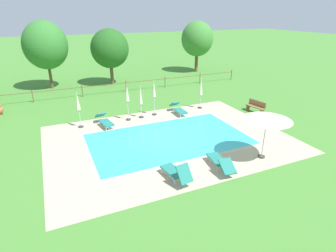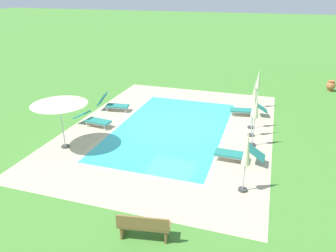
% 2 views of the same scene
% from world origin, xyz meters
% --- Properties ---
extents(ground_plane, '(160.00, 160.00, 0.00)m').
position_xyz_m(ground_plane, '(0.00, 0.00, 0.00)').
color(ground_plane, '#478433').
extents(pool_deck_paving, '(13.69, 9.97, 0.01)m').
position_xyz_m(pool_deck_paving, '(0.00, 0.00, 0.00)').
color(pool_deck_paving, '#BCAD8E').
rests_on(pool_deck_paving, ground).
extents(swimming_pool_water, '(9.04, 5.31, 0.01)m').
position_xyz_m(swimming_pool_water, '(0.00, 0.00, 0.01)').
color(swimming_pool_water, '#38C6D1').
rests_on(swimming_pool_water, ground).
extents(pool_coping_rim, '(9.52, 5.79, 0.01)m').
position_xyz_m(pool_coping_rim, '(0.00, 0.00, 0.01)').
color(pool_coping_rim, beige).
rests_on(pool_coping_rim, ground).
extents(sun_lounger_north_near_steps, '(0.90, 2.10, 0.79)m').
position_xyz_m(sun_lounger_north_near_steps, '(-2.98, 3.52, 0.36)').
color(sun_lounger_north_near_steps, '#237A70').
rests_on(sun_lounger_north_near_steps, ground).
extents(sun_lounger_north_mid, '(0.86, 2.13, 0.72)m').
position_xyz_m(sun_lounger_north_mid, '(0.90, -3.93, 0.35)').
color(sun_lounger_north_mid, '#237A70').
rests_on(sun_lounger_north_mid, ground).
extents(sun_lounger_north_far, '(0.65, 2.04, 0.79)m').
position_xyz_m(sun_lounger_north_far, '(2.41, 3.61, 0.36)').
color(sun_lounger_north_far, '#237A70').
rests_on(sun_lounger_north_far, ground).
extents(sun_lounger_north_end, '(0.84, 1.88, 1.02)m').
position_xyz_m(sun_lounger_north_end, '(-1.44, -3.98, 0.40)').
color(sun_lounger_north_end, '#237A70').
rests_on(sun_lounger_north_end, ground).
extents(patio_umbrella_open_foreground, '(2.40, 2.40, 2.42)m').
position_xyz_m(patio_umbrella_open_foreground, '(3.45, -3.93, 2.21)').
color(patio_umbrella_open_foreground, '#383838').
rests_on(patio_umbrella_open_foreground, ground).
extents(patio_umbrella_closed_row_west, '(0.32, 0.32, 2.35)m').
position_xyz_m(patio_umbrella_closed_row_west, '(4.46, 4.04, 1.56)').
color(patio_umbrella_closed_row_west, '#383838').
rests_on(patio_umbrella_closed_row_west, ground).
extents(patio_umbrella_closed_row_mid_west, '(0.32, 0.32, 2.28)m').
position_xyz_m(patio_umbrella_closed_row_mid_west, '(-0.33, 3.96, 1.46)').
color(patio_umbrella_closed_row_mid_west, '#383838').
rests_on(patio_umbrella_closed_row_mid_west, ground).
extents(patio_umbrella_closed_row_centre, '(0.32, 0.32, 2.49)m').
position_xyz_m(patio_umbrella_closed_row_centre, '(-1.29, 3.88, 1.71)').
color(patio_umbrella_closed_row_centre, '#383838').
rests_on(patio_umbrella_closed_row_centre, ground).
extents(patio_umbrella_closed_row_mid_east, '(0.32, 0.32, 2.52)m').
position_xyz_m(patio_umbrella_closed_row_mid_east, '(0.71, 4.09, 1.67)').
color(patio_umbrella_closed_row_mid_east, '#383838').
rests_on(patio_umbrella_closed_row_mid_east, ground).
extents(patio_umbrella_closed_row_east, '(0.32, 0.32, 2.31)m').
position_xyz_m(patio_umbrella_closed_row_east, '(-4.46, 3.89, 1.54)').
color(patio_umbrella_closed_row_east, '#383838').
rests_on(patio_umbrella_closed_row_east, ground).
extents(wooden_bench_lawn_side, '(0.70, 1.55, 0.87)m').
position_xyz_m(wooden_bench_lawn_side, '(7.74, 1.58, 0.47)').
color(wooden_bench_lawn_side, olive).
rests_on(wooden_bench_lawn_side, ground).
extents(perimeter_fence, '(23.55, 0.08, 1.05)m').
position_xyz_m(perimeter_fence, '(0.57, 10.85, 0.71)').
color(perimeter_fence, brown).
rests_on(perimeter_fence, ground).
extents(tree_far_west, '(3.66, 3.66, 5.41)m').
position_xyz_m(tree_far_west, '(0.07, 14.13, 3.53)').
color(tree_far_west, brown).
rests_on(tree_far_west, ground).
extents(tree_west_mid, '(3.97, 3.97, 6.19)m').
position_xyz_m(tree_west_mid, '(-5.62, 15.04, 4.01)').
color(tree_west_mid, brown).
rests_on(tree_west_mid, ground).
extents(tree_centre, '(3.73, 3.73, 5.88)m').
position_xyz_m(tree_centre, '(10.96, 16.18, 3.85)').
color(tree_centre, brown).
rests_on(tree_centre, ground).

